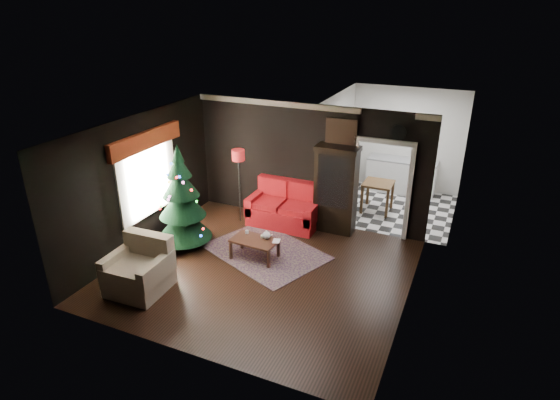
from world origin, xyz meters
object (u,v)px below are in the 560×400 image
at_px(curio_cabinet, 336,191).
at_px(armchair, 138,268).
at_px(christmas_tree, 182,199).
at_px(wall_clock, 398,132).
at_px(loveseat, 284,205).
at_px(coffee_table, 255,249).
at_px(floor_lamp, 240,189).
at_px(kitchen_table, 377,197).
at_px(teapot, 266,235).

bearing_deg(curio_cabinet, armchair, -123.75).
height_order(christmas_tree, wall_clock, wall_clock).
distance_m(loveseat, coffee_table, 1.68).
relative_size(loveseat, wall_clock, 5.31).
xyz_separation_m(floor_lamp, coffee_table, (1.09, -1.41, -0.61)).
relative_size(christmas_tree, armchair, 2.15).
xyz_separation_m(loveseat, armchair, (-1.34, -3.50, -0.04)).
bearing_deg(wall_clock, coffee_table, -138.01).
relative_size(loveseat, coffee_table, 1.86).
xyz_separation_m(loveseat, floor_lamp, (-1.03, -0.25, 0.33)).
xyz_separation_m(coffee_table, wall_clock, (2.29, 2.06, 2.16)).
xyz_separation_m(wall_clock, kitchen_table, (-0.55, 1.25, -2.00)).
height_order(christmas_tree, kitchen_table, christmas_tree).
relative_size(coffee_table, wall_clock, 2.86).
distance_m(loveseat, christmas_tree, 2.41).
relative_size(armchair, wall_clock, 3.24).
xyz_separation_m(christmas_tree, wall_clock, (3.93, 2.13, 1.33)).
bearing_deg(floor_lamp, teapot, -44.64).
distance_m(loveseat, wall_clock, 3.04).
height_order(curio_cabinet, coffee_table, curio_cabinet).
bearing_deg(floor_lamp, christmas_tree, -110.41).
distance_m(wall_clock, kitchen_table, 2.43).
xyz_separation_m(christmas_tree, kitchen_table, (3.38, 3.38, -0.67)).
height_order(floor_lamp, teapot, floor_lamp).
height_order(curio_cabinet, wall_clock, wall_clock).
bearing_deg(christmas_tree, kitchen_table, 45.04).
distance_m(christmas_tree, wall_clock, 4.66).
bearing_deg(kitchen_table, wall_clock, -66.25).
relative_size(armchair, teapot, 5.74).
xyz_separation_m(curio_cabinet, coffee_table, (-1.09, -1.88, -0.73)).
relative_size(curio_cabinet, christmas_tree, 0.85).
distance_m(loveseat, armchair, 3.75).
bearing_deg(armchair, floor_lamp, 82.36).
distance_m(curio_cabinet, wall_clock, 1.88).
distance_m(armchair, kitchen_table, 6.03).
distance_m(curio_cabinet, floor_lamp, 2.23).
bearing_deg(loveseat, kitchen_table, 42.51).
height_order(curio_cabinet, floor_lamp, curio_cabinet).
xyz_separation_m(curio_cabinet, wall_clock, (1.20, 0.18, 1.43)).
relative_size(armchair, kitchen_table, 1.38).
distance_m(curio_cabinet, teapot, 2.01).
relative_size(christmas_tree, wall_clock, 6.96).
relative_size(curio_cabinet, coffee_table, 2.07).
distance_m(loveseat, kitchen_table, 2.45).
distance_m(floor_lamp, coffee_table, 1.88).
height_order(wall_clock, kitchen_table, wall_clock).
bearing_deg(floor_lamp, armchair, -95.47).
height_order(floor_lamp, christmas_tree, christmas_tree).
bearing_deg(armchair, teapot, 48.74).
height_order(armchair, teapot, armchair).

